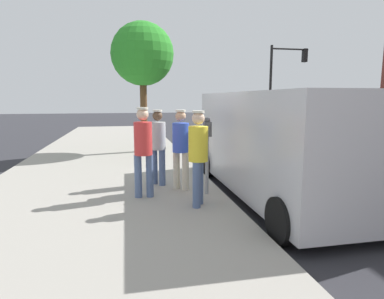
{
  "coord_description": "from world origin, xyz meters",
  "views": [
    {
      "loc": [
        2.89,
        6.68,
        2.03
      ],
      "look_at": [
        1.65,
        0.58,
        1.05
      ],
      "focal_mm": 30.45,
      "sensor_mm": 36.0,
      "label": 1
    }
  ],
  "objects_px": {
    "pedestrian_in_gray": "(158,143)",
    "street_tree": "(143,55)",
    "pedestrian_in_blue": "(181,145)",
    "pedestrian_in_yellow": "(198,152)",
    "parked_van": "(279,142)",
    "parking_meter_near": "(207,142)",
    "traffic_light_corner": "(284,74)",
    "pedestrian_in_red": "(143,146)"
  },
  "relations": [
    {
      "from": "pedestrian_in_gray",
      "to": "street_tree",
      "type": "xyz_separation_m",
      "value": [
        0.03,
        -4.66,
        2.42
      ]
    },
    {
      "from": "pedestrian_in_gray",
      "to": "street_tree",
      "type": "height_order",
      "value": "street_tree"
    },
    {
      "from": "pedestrian_in_yellow",
      "to": "pedestrian_in_gray",
      "type": "bearing_deg",
      "value": -70.85
    },
    {
      "from": "parking_meter_near",
      "to": "street_tree",
      "type": "bearing_deg",
      "value": -80.69
    },
    {
      "from": "street_tree",
      "to": "pedestrian_in_yellow",
      "type": "bearing_deg",
      "value": 95.31
    },
    {
      "from": "traffic_light_corner",
      "to": "street_tree",
      "type": "distance_m",
      "value": 11.57
    },
    {
      "from": "traffic_light_corner",
      "to": "pedestrian_in_yellow",
      "type": "bearing_deg",
      "value": 58.19
    },
    {
      "from": "pedestrian_in_red",
      "to": "street_tree",
      "type": "xyz_separation_m",
      "value": [
        -0.32,
        -5.52,
        2.37
      ]
    },
    {
      "from": "parking_meter_near",
      "to": "pedestrian_in_gray",
      "type": "xyz_separation_m",
      "value": [
        0.87,
        -0.89,
        -0.1
      ]
    },
    {
      "from": "pedestrian_in_blue",
      "to": "street_tree",
      "type": "bearing_deg",
      "value": -84.92
    },
    {
      "from": "parking_meter_near",
      "to": "pedestrian_in_red",
      "type": "distance_m",
      "value": 1.23
    },
    {
      "from": "street_tree",
      "to": "traffic_light_corner",
      "type": "bearing_deg",
      "value": -140.83
    },
    {
      "from": "parking_meter_near",
      "to": "parked_van",
      "type": "height_order",
      "value": "parked_van"
    },
    {
      "from": "pedestrian_in_blue",
      "to": "pedestrian_in_yellow",
      "type": "height_order",
      "value": "pedestrian_in_yellow"
    },
    {
      "from": "pedestrian_in_blue",
      "to": "pedestrian_in_yellow",
      "type": "relative_size",
      "value": 0.99
    },
    {
      "from": "pedestrian_in_red",
      "to": "parked_van",
      "type": "height_order",
      "value": "parked_van"
    },
    {
      "from": "parking_meter_near",
      "to": "pedestrian_in_gray",
      "type": "distance_m",
      "value": 1.25
    },
    {
      "from": "parking_meter_near",
      "to": "pedestrian_in_blue",
      "type": "xyz_separation_m",
      "value": [
        0.45,
        -0.41,
        -0.09
      ]
    },
    {
      "from": "pedestrian_in_blue",
      "to": "parked_van",
      "type": "height_order",
      "value": "parked_van"
    },
    {
      "from": "parking_meter_near",
      "to": "traffic_light_corner",
      "type": "relative_size",
      "value": 0.29
    },
    {
      "from": "pedestrian_in_red",
      "to": "pedestrian_in_yellow",
      "type": "relative_size",
      "value": 1.03
    },
    {
      "from": "pedestrian_in_gray",
      "to": "pedestrian_in_yellow",
      "type": "bearing_deg",
      "value": 109.15
    },
    {
      "from": "traffic_light_corner",
      "to": "parked_van",
      "type": "bearing_deg",
      "value": 63.01
    },
    {
      "from": "parking_meter_near",
      "to": "pedestrian_in_yellow",
      "type": "xyz_separation_m",
      "value": [
        0.33,
        0.68,
        -0.07
      ]
    },
    {
      "from": "pedestrian_in_red",
      "to": "pedestrian_in_gray",
      "type": "height_order",
      "value": "pedestrian_in_red"
    },
    {
      "from": "pedestrian_in_blue",
      "to": "street_tree",
      "type": "relative_size",
      "value": 0.37
    },
    {
      "from": "parking_meter_near",
      "to": "parked_van",
      "type": "bearing_deg",
      "value": 178.64
    },
    {
      "from": "parked_van",
      "to": "street_tree",
      "type": "relative_size",
      "value": 1.17
    },
    {
      "from": "parking_meter_near",
      "to": "pedestrian_in_gray",
      "type": "relative_size",
      "value": 0.93
    },
    {
      "from": "parking_meter_near",
      "to": "pedestrian_in_gray",
      "type": "height_order",
      "value": "pedestrian_in_gray"
    },
    {
      "from": "parking_meter_near",
      "to": "parked_van",
      "type": "xyz_separation_m",
      "value": [
        -1.5,
        0.04,
        -0.03
      ]
    },
    {
      "from": "parking_meter_near",
      "to": "pedestrian_in_blue",
      "type": "relative_size",
      "value": 0.92
    },
    {
      "from": "parking_meter_near",
      "to": "parked_van",
      "type": "relative_size",
      "value": 0.29
    },
    {
      "from": "pedestrian_in_gray",
      "to": "street_tree",
      "type": "relative_size",
      "value": 0.37
    },
    {
      "from": "pedestrian_in_red",
      "to": "street_tree",
      "type": "bearing_deg",
      "value": -93.36
    },
    {
      "from": "parking_meter_near",
      "to": "traffic_light_corner",
      "type": "bearing_deg",
      "value": -122.1
    },
    {
      "from": "parking_meter_near",
      "to": "pedestrian_in_yellow",
      "type": "bearing_deg",
      "value": 64.18
    },
    {
      "from": "parking_meter_near",
      "to": "pedestrian_in_red",
      "type": "relative_size",
      "value": 0.89
    },
    {
      "from": "pedestrian_in_blue",
      "to": "parked_van",
      "type": "relative_size",
      "value": 0.32
    },
    {
      "from": "pedestrian_in_red",
      "to": "pedestrian_in_blue",
      "type": "bearing_deg",
      "value": -153.67
    },
    {
      "from": "pedestrian_in_red",
      "to": "street_tree",
      "type": "height_order",
      "value": "street_tree"
    },
    {
      "from": "parked_van",
      "to": "traffic_light_corner",
      "type": "height_order",
      "value": "traffic_light_corner"
    }
  ]
}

